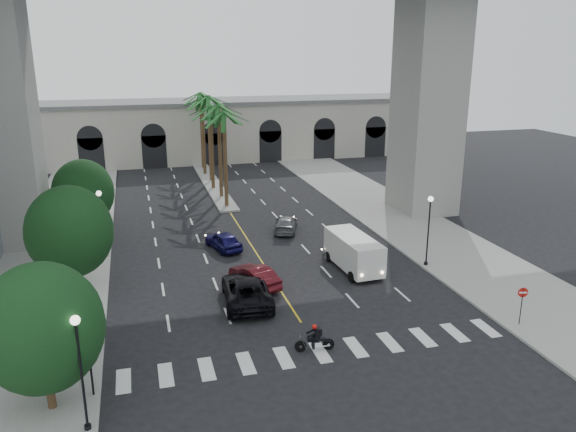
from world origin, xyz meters
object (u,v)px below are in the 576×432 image
at_px(car_c, 247,290).
at_px(car_e, 223,241).
at_px(traffic_signal_near, 89,349).
at_px(car_d, 286,224).
at_px(car_b, 255,276).
at_px(lamp_post_left_far, 101,218).
at_px(pedestrian_b, 72,305).
at_px(lamp_post_left_near, 80,364).
at_px(traffic_signal_far, 93,310).
at_px(lamp_post_right, 429,225).
at_px(pedestrian_a, 9,362).
at_px(cargo_van, 354,252).
at_px(motorcycle_rider, 316,339).
at_px(do_not_enter_sign, 522,298).
at_px(car_a, 346,255).

xyz_separation_m(car_c, car_e, (0.18, 10.20, -0.13)).
relative_size(traffic_signal_near, car_d, 0.79).
distance_m(car_b, car_e, 7.92).
relative_size(lamp_post_left_far, pedestrian_b, 3.43).
distance_m(lamp_post_left_near, car_d, 28.44).
height_order(car_e, pedestrian_b, pedestrian_b).
bearing_deg(car_c, traffic_signal_far, 29.52).
xyz_separation_m(lamp_post_left_near, lamp_post_right, (22.80, 13.00, 0.00)).
bearing_deg(lamp_post_right, pedestrian_a, -163.46).
bearing_deg(pedestrian_a, car_b, 42.72).
relative_size(car_e, cargo_van, 0.71).
bearing_deg(car_d, motorcycle_rider, 98.40).
bearing_deg(traffic_signal_near, cargo_van, 33.27).
height_order(traffic_signal_near, car_d, traffic_signal_near).
bearing_deg(lamp_post_right, motorcycle_rider, -141.37).
bearing_deg(motorcycle_rider, lamp_post_left_near, -154.31).
xyz_separation_m(traffic_signal_near, pedestrian_a, (-3.93, 2.59, -1.54)).
bearing_deg(lamp_post_left_near, traffic_signal_near, 87.71).
xyz_separation_m(lamp_post_right, car_b, (-12.90, -0.14, -2.49)).
bearing_deg(traffic_signal_far, car_e, 57.77).
relative_size(car_d, pedestrian_b, 2.97).
distance_m(lamp_post_right, do_not_enter_sign, 9.93).
relative_size(car_b, car_c, 0.73).
height_order(lamp_post_right, do_not_enter_sign, lamp_post_right).
height_order(lamp_post_left_far, motorcycle_rider, lamp_post_left_far).
relative_size(motorcycle_rider, car_b, 0.48).
xyz_separation_m(traffic_signal_far, motorcycle_rider, (11.12, -2.75, -1.81)).
bearing_deg(lamp_post_right, traffic_signal_near, -155.18).
relative_size(lamp_post_left_near, lamp_post_left_far, 1.00).
height_order(car_e, pedestrian_a, pedestrian_a).
relative_size(lamp_post_left_far, cargo_van, 0.89).
height_order(motorcycle_rider, cargo_van, cargo_van).
xyz_separation_m(cargo_van, pedestrian_a, (-21.25, -8.77, -0.43)).
relative_size(car_c, do_not_enter_sign, 2.55).
relative_size(motorcycle_rider, car_a, 0.50).
bearing_deg(traffic_signal_near, car_b, 46.58).
distance_m(traffic_signal_far, car_d, 23.10).
distance_m(lamp_post_left_near, pedestrian_b, 11.35).
bearing_deg(do_not_enter_sign, traffic_signal_near, -164.34).
xyz_separation_m(lamp_post_right, do_not_enter_sign, (0.57, -9.81, -1.47)).
bearing_deg(pedestrian_a, car_c, 36.40).
height_order(traffic_signal_near, car_e, traffic_signal_near).
bearing_deg(car_b, car_a, 176.46).
distance_m(car_d, do_not_enter_sign, 22.38).
height_order(cargo_van, do_not_enter_sign, cargo_van).
distance_m(lamp_post_left_far, traffic_signal_far, 14.52).
bearing_deg(car_e, car_d, -167.87).
height_order(car_a, car_c, car_c).
bearing_deg(car_e, car_b, 79.98).
bearing_deg(car_c, car_d, -109.99).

